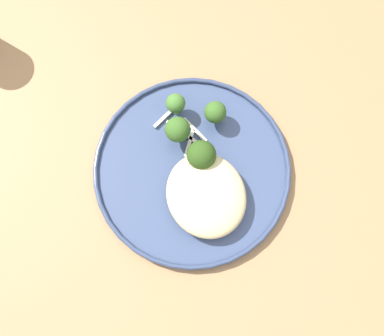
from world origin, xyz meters
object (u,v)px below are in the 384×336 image
(broccoli_floret_tall_stalk, at_px, (178,130))
(broccoli_floret_left_leaning, at_px, (215,113))
(seared_scallop_on_noodles, at_px, (230,202))
(seared_scallop_tiny_bay, at_px, (212,186))
(broccoli_floret_rear_charred, at_px, (201,155))
(seared_scallop_tilted_round, at_px, (199,192))
(dinner_plate, at_px, (192,170))
(broccoli_floret_small_sprig, at_px, (176,104))
(seared_scallop_right_edge, at_px, (210,210))

(broccoli_floret_tall_stalk, relative_size, broccoli_floret_left_leaning, 1.21)
(seared_scallop_on_noodles, relative_size, broccoli_floret_left_leaning, 0.49)
(seared_scallop_tiny_bay, height_order, broccoli_floret_rear_charred, broccoli_floret_rear_charred)
(broccoli_floret_tall_stalk, bearing_deg, seared_scallop_tilted_round, -1.92)
(dinner_plate, relative_size, broccoli_floret_left_leaning, 6.25)
(seared_scallop_tiny_bay, xyz_separation_m, broccoli_floret_small_sprig, (-0.13, -0.01, 0.02))
(seared_scallop_tiny_bay, height_order, broccoli_floret_tall_stalk, broccoli_floret_tall_stalk)
(dinner_plate, relative_size, seared_scallop_right_edge, 8.38)
(seared_scallop_on_noodles, bearing_deg, seared_scallop_tilted_round, -130.50)
(seared_scallop_right_edge, distance_m, broccoli_floret_rear_charred, 0.08)
(seared_scallop_tiny_bay, distance_m, broccoli_floret_small_sprig, 0.13)
(dinner_plate, height_order, broccoli_floret_tall_stalk, broccoli_floret_tall_stalk)
(broccoli_floret_left_leaning, bearing_deg, broccoli_floret_tall_stalk, -83.51)
(broccoli_floret_rear_charred, xyz_separation_m, broccoli_floret_small_sprig, (-0.09, -0.01, -0.00))
(dinner_plate, height_order, seared_scallop_tilted_round, seared_scallop_tilted_round)
(seared_scallop_right_edge, height_order, broccoli_floret_rear_charred, broccoli_floret_rear_charred)
(dinner_plate, xyz_separation_m, seared_scallop_tiny_bay, (0.04, 0.02, 0.01))
(seared_scallop_tilted_round, height_order, broccoli_floret_small_sprig, broccoli_floret_small_sprig)
(seared_scallop_on_noodles, bearing_deg, broccoli_floret_rear_charred, -169.13)
(dinner_plate, xyz_separation_m, seared_scallop_on_noodles, (0.07, 0.03, 0.01))
(seared_scallop_on_noodles, distance_m, broccoli_floret_rear_charred, 0.08)
(broccoli_floret_left_leaning, distance_m, broccoli_floret_rear_charred, 0.07)
(broccoli_floret_rear_charred, bearing_deg, seared_scallop_tiny_bay, -0.07)
(seared_scallop_tilted_round, height_order, broccoli_floret_left_leaning, broccoli_floret_left_leaning)
(seared_scallop_tilted_round, xyz_separation_m, broccoli_floret_tall_stalk, (-0.09, 0.00, 0.02))
(broccoli_floret_tall_stalk, bearing_deg, seared_scallop_tiny_bay, 11.17)
(seared_scallop_right_edge, relative_size, broccoli_floret_small_sprig, 0.75)
(seared_scallop_on_noodles, xyz_separation_m, broccoli_floret_small_sprig, (-0.16, -0.02, 0.02))
(dinner_plate, xyz_separation_m, broccoli_floret_small_sprig, (-0.09, 0.01, 0.03))
(seared_scallop_tilted_round, relative_size, broccoli_floret_left_leaning, 0.50)
(broccoli_floret_tall_stalk, height_order, broccoli_floret_left_leaning, broccoli_floret_tall_stalk)
(dinner_plate, distance_m, seared_scallop_right_edge, 0.07)
(seared_scallop_right_edge, relative_size, broccoli_floret_tall_stalk, 0.62)
(seared_scallop_right_edge, relative_size, broccoli_floret_rear_charred, 0.61)
(seared_scallop_on_noodles, xyz_separation_m, broccoli_floret_left_leaning, (-0.13, 0.03, 0.02))
(seared_scallop_right_edge, distance_m, seared_scallop_tilted_round, 0.03)
(seared_scallop_tilted_round, bearing_deg, seared_scallop_on_noodles, 49.50)
(seared_scallop_right_edge, xyz_separation_m, broccoli_floret_tall_stalk, (-0.12, -0.00, 0.03))
(seared_scallop_right_edge, relative_size, seared_scallop_tilted_round, 1.50)
(broccoli_floret_rear_charred, bearing_deg, broccoli_floret_tall_stalk, -159.48)
(seared_scallop_tilted_round, distance_m, broccoli_floret_rear_charred, 0.05)
(broccoli_floret_left_leaning, bearing_deg, dinner_plate, -45.03)
(broccoli_floret_tall_stalk, height_order, broccoli_floret_small_sprig, broccoli_floret_tall_stalk)
(seared_scallop_on_noodles, xyz_separation_m, broccoli_floret_rear_charred, (-0.07, -0.01, 0.02))
(seared_scallop_tiny_bay, xyz_separation_m, broccoli_floret_left_leaning, (-0.10, 0.04, 0.02))
(seared_scallop_on_noodles, height_order, broccoli_floret_small_sprig, broccoli_floret_small_sprig)
(seared_scallop_on_noodles, height_order, broccoli_floret_rear_charred, broccoli_floret_rear_charred)
(dinner_plate, xyz_separation_m, broccoli_floret_tall_stalk, (-0.05, -0.00, 0.04))
(seared_scallop_tiny_bay, bearing_deg, broccoli_floret_left_leaning, 155.50)
(seared_scallop_tiny_bay, relative_size, seared_scallop_on_noodles, 1.51)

